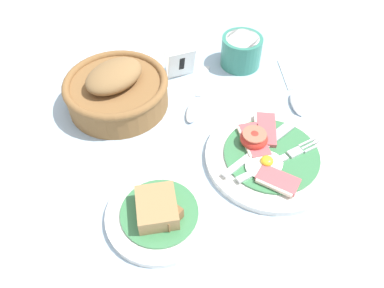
% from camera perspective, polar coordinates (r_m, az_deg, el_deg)
% --- Properties ---
extents(ground_plane, '(3.00, 3.00, 0.00)m').
position_cam_1_polar(ground_plane, '(0.68, 8.68, -4.33)').
color(ground_plane, '#A3BCD1').
extents(breakfast_plate, '(0.24, 0.24, 0.04)m').
position_cam_1_polar(breakfast_plate, '(0.70, 11.62, -1.60)').
color(breakfast_plate, silver).
rests_on(breakfast_plate, ground_plane).
extents(bread_plate, '(0.18, 0.18, 0.05)m').
position_cam_1_polar(bread_plate, '(0.61, -4.90, -10.54)').
color(bread_plate, silver).
rests_on(bread_plate, ground_plane).
extents(sugar_cup, '(0.09, 0.09, 0.07)m').
position_cam_1_polar(sugar_cup, '(0.89, 7.52, 13.94)').
color(sugar_cup, '#337F6B').
rests_on(sugar_cup, ground_plane).
extents(bread_basket, '(0.21, 0.21, 0.10)m').
position_cam_1_polar(bread_basket, '(0.78, -11.40, 8.15)').
color(bread_basket, brown).
rests_on(bread_basket, ground_plane).
extents(number_card, '(0.07, 0.05, 0.07)m').
position_cam_1_polar(number_card, '(0.85, -1.87, 12.45)').
color(number_card, white).
rests_on(number_card, ground_plane).
extents(teaspoon_by_saucer, '(0.14, 0.15, 0.01)m').
position_cam_1_polar(teaspoon_by_saucer, '(0.79, 0.59, 6.37)').
color(teaspoon_by_saucer, silver).
rests_on(teaspoon_by_saucer, ground_plane).
extents(teaspoon_near_cup, '(0.10, 0.18, 0.01)m').
position_cam_1_polar(teaspoon_near_cup, '(0.84, 15.25, 7.12)').
color(teaspoon_near_cup, silver).
rests_on(teaspoon_near_cup, ground_plane).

